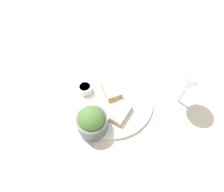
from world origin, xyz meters
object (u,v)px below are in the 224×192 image
(salad_bowl, at_px, (92,121))
(sauce_ramekin, at_px, (85,89))
(wine_glass, at_px, (190,82))
(cheese_toast_far, at_px, (121,113))
(cheese_toast_near, at_px, (110,89))

(salad_bowl, xyz_separation_m, sauce_ramekin, (-0.14, -0.02, -0.03))
(salad_bowl, relative_size, wine_glass, 0.58)
(sauce_ramekin, xyz_separation_m, wine_glass, (0.06, 0.33, 0.09))
(sauce_ramekin, distance_m, wine_glass, 0.35)
(sauce_ramekin, height_order, wine_glass, wine_glass)
(cheese_toast_far, distance_m, wine_glass, 0.24)
(salad_bowl, bearing_deg, sauce_ramekin, -170.81)
(cheese_toast_near, height_order, wine_glass, wine_glass)
(wine_glass, bearing_deg, cheese_toast_far, -78.69)
(sauce_ramekin, bearing_deg, salad_bowl, 9.19)
(sauce_ramekin, bearing_deg, cheese_toast_near, 85.31)
(sauce_ramekin, height_order, cheese_toast_near, sauce_ramekin)
(salad_bowl, relative_size, sauce_ramekin, 2.04)
(salad_bowl, xyz_separation_m, cheese_toast_near, (-0.14, 0.07, -0.03))
(sauce_ramekin, height_order, cheese_toast_far, sauce_ramekin)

